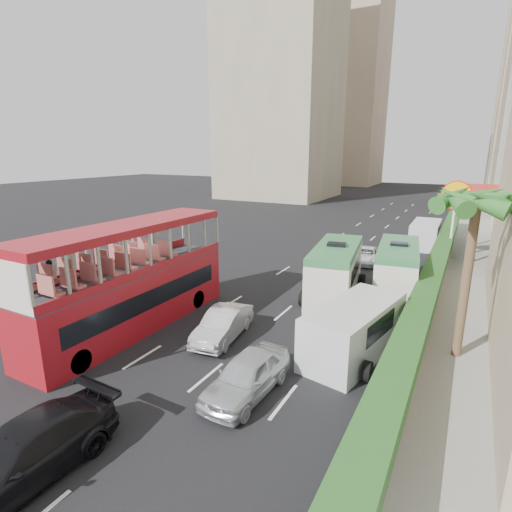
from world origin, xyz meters
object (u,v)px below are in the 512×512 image
Objects in this scene: car_silver_lane_b at (247,393)px; double_decker_bus at (131,277)px; shell_station at (503,224)px; minibus_near at (335,271)px; minibus_far at (397,269)px; panel_van_far at (425,234)px; car_black at (25,479)px; van_asset at (366,263)px; car_silver_lane_a at (223,338)px; palm_tree at (466,280)px; panel_van_near at (354,330)px.

double_decker_bus is at bearing 166.00° from car_silver_lane_b.
shell_station is (16.00, 23.00, 0.22)m from double_decker_bus.
double_decker_bus is 1.38× the size of shell_station.
minibus_near is at bearing 50.59° from double_decker_bus.
minibus_far is 1.20× the size of panel_van_far.
minibus_near is (-0.29, 10.89, 1.52)m from car_silver_lane_b.
car_silver_lane_b is at bearing -97.19° from minibus_near.
car_black is at bearing -115.74° from car_silver_lane_b.
double_decker_bus is at bearing -138.12° from minibus_near.
car_silver_lane_b is at bearing 63.74° from car_black.
shell_station is at bearing 73.42° from car_silver_lane_b.
van_asset is (2.83, 25.10, 0.00)m from car_black.
panel_van_far is (5.97, 23.78, 1.10)m from car_silver_lane_a.
minibus_far is 0.82× the size of shell_station.
minibus_near is 8.35m from palm_tree.
panel_van_far is 0.69× the size of shell_station.
van_asset is 14.85m from panel_van_near.
car_silver_lane_a is 0.97× the size of car_silver_lane_b.
shell_station reaches higher than double_decker_bus.
minibus_far is 13.36m from shell_station.
panel_van_far reaches higher than car_silver_lane_b.
double_decker_bus is 14.39m from palm_tree.
double_decker_bus is 11.34m from minibus_near.
shell_station reaches higher than van_asset.
palm_tree reaches higher than minibus_near.
car_black reaches higher than van_asset.
panel_van_near is 21.55m from shell_station.
panel_van_far is (0.37, 22.45, -0.01)m from panel_van_near.
car_silver_lane_a is 0.62× the size of minibus_far.
minibus_near reaches higher than panel_van_near.
minibus_far is at bearing -91.15° from panel_van_far.
minibus_far is 1.03× the size of palm_tree.
car_silver_lane_b is 0.65× the size of palm_tree.
panel_van_far is (6.11, 33.04, 1.10)m from car_black.
minibus_far is 1.19× the size of panel_van_near.
shell_station is (8.91, 6.11, 2.75)m from van_asset.
double_decker_bus is 8.17m from car_silver_lane_b.
palm_tree is (3.59, -7.03, 1.92)m from minibus_far.
car_black is 0.81× the size of palm_tree.
minibus_near is (7.17, 8.73, -1.01)m from double_decker_bus.
car_black is 15.87m from palm_tree.
double_decker_bus is 2.01× the size of panel_van_far.
palm_tree is at bearing 46.35° from car_silver_lane_b.
car_silver_lane_b is 11.00m from minibus_near.
car_silver_lane_a is 0.74× the size of panel_van_near.
car_silver_lane_a is 0.51× the size of shell_station.
panel_van_near is at bearing 13.34° from double_decker_bus.
palm_tree is 19.14m from shell_station.
car_silver_lane_a is 0.74× the size of panel_van_far.
minibus_far is (10.21, 11.03, -1.07)m from double_decker_bus.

